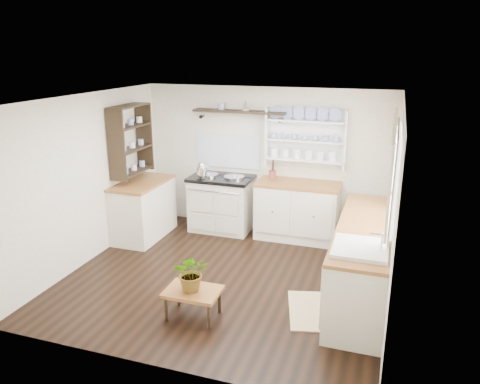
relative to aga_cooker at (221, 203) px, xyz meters
The scene contains 19 objects.
floor 1.76m from the aga_cooker, 67.65° to the right, with size 4.00×3.80×0.01m, color black.
wall_back 1.00m from the aga_cooker, 27.10° to the left, with size 4.00×0.02×2.30m, color beige.
wall_right 3.15m from the aga_cooker, 30.68° to the right, with size 0.02×3.80×2.30m, color beige.
wall_left 2.19m from the aga_cooker, 130.79° to the right, with size 0.02×3.80×2.30m, color beige.
ceiling 2.51m from the aga_cooker, 67.65° to the right, with size 4.00×3.80×0.01m, color white.
window 3.16m from the aga_cooker, 28.69° to the right, with size 0.08×1.55×1.22m.
aga_cooker is the anchor object (origin of this frame).
back_cabinets 1.25m from the aga_cooker, ahead, with size 1.27×0.63×0.90m.
right_cabinets 2.77m from the aga_cooker, 32.07° to the right, with size 0.62×2.43×0.90m.
belfast_sink 3.25m from the aga_cooker, 43.42° to the right, with size 0.55×0.60×0.45m.
left_cabinets 1.25m from the aga_cooker, 147.58° to the right, with size 0.62×1.13×0.90m.
plate_rack 1.72m from the aga_cooker, 12.78° to the left, with size 1.20×0.22×0.90m.
high_shelf 1.49m from the aga_cooker, 40.22° to the left, with size 1.50×0.29×0.16m.
left_shelving 1.75m from the aga_cooker, 150.73° to the right, with size 0.28×0.80×1.05m, color black.
kettle 0.66m from the aga_cooker, 156.86° to the right, with size 0.17×0.17×0.21m, color silver, non-canonical shape.
utensil_crock 0.97m from the aga_cooker, ahead, with size 0.11×0.11×0.13m, color brown.
center_table 2.65m from the aga_cooker, 76.35° to the right, with size 0.61×0.44×0.33m.
potted_plant 2.65m from the aga_cooker, 76.35° to the right, with size 0.38×0.33×0.43m, color #3F7233.
floor_rug 2.81m from the aga_cooker, 47.40° to the right, with size 0.55×0.85×0.02m, color #A0785D.
Camera 1 is at (1.92, -5.18, 2.87)m, focal length 35.00 mm.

